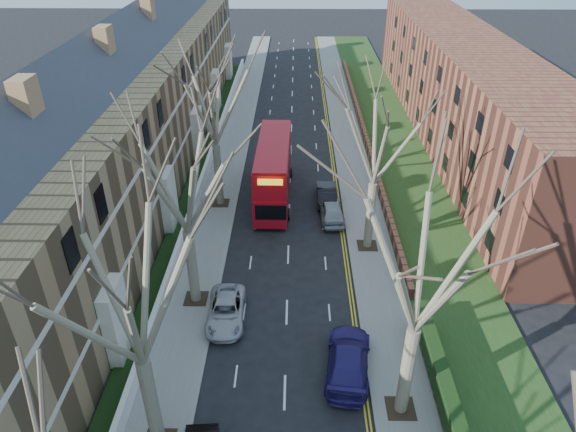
{
  "coord_description": "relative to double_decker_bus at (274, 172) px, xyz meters",
  "views": [
    {
      "loc": [
        0.43,
        -8.59,
        21.29
      ],
      "look_at": [
        -0.01,
        20.84,
        3.29
      ],
      "focal_mm": 32.0,
      "sensor_mm": 36.0,
      "label": 1
    }
  ],
  "objects": [
    {
      "name": "flats_right",
      "position": [
        18.79,
        13.58,
        2.65
      ],
      "size": [
        13.97,
        54.0,
        10.0
      ],
      "color": "brown",
      "rests_on": "ground"
    },
    {
      "name": "car_right_mid",
      "position": [
        4.63,
        -3.56,
        -1.56
      ],
      "size": [
        2.09,
        4.61,
        1.53
      ],
      "primitive_type": "imported",
      "rotation": [
        0.0,
        0.0,
        3.2
      ],
      "color": "#93989B",
      "rests_on": "ground"
    },
    {
      "name": "tree_left_dist",
      "position": [
        -4.37,
        -1.42,
        7.23
      ],
      "size": [
        10.5,
        10.5,
        14.71
      ],
      "color": "#6F654F",
      "rests_on": "ground"
    },
    {
      "name": "grass_verge_right",
      "position": [
        11.83,
        9.58,
        -2.18
      ],
      "size": [
        6.0,
        102.0,
        0.06
      ],
      "color": "#1D3814",
      "rests_on": "ground"
    },
    {
      "name": "car_left_far",
      "position": [
        -2.26,
        -15.09,
        -1.68
      ],
      "size": [
        2.29,
        4.73,
        1.3
      ],
      "primitive_type": "imported",
      "rotation": [
        0.0,
        0.0,
        0.03
      ],
      "color": "#ACABB1",
      "rests_on": "ground"
    },
    {
      "name": "car_right_near",
      "position": [
        4.64,
        -18.9,
        -1.53
      ],
      "size": [
        2.92,
        5.73,
        1.59
      ],
      "primitive_type": "imported",
      "rotation": [
        0.0,
        0.0,
        3.01
      ],
      "color": "navy",
      "rests_on": "ground"
    },
    {
      "name": "tree_left_mid",
      "position": [
        -4.37,
        -23.42,
        7.23
      ],
      "size": [
        10.5,
        10.5,
        14.71
      ],
      "color": "#6F654F",
      "rests_on": "ground"
    },
    {
      "name": "tree_right_far",
      "position": [
        7.03,
        -7.42,
        6.91
      ],
      "size": [
        10.15,
        10.15,
        14.22
      ],
      "color": "#6F654F",
      "rests_on": "ground"
    },
    {
      "name": "tree_left_far",
      "position": [
        -4.37,
        -13.42,
        6.91
      ],
      "size": [
        10.15,
        10.15,
        14.22
      ],
      "color": "#6F654F",
      "rests_on": "ground"
    },
    {
      "name": "terrace_left",
      "position": [
        -12.32,
        1.58,
        3.2
      ],
      "size": [
        9.7,
        78.0,
        13.6
      ],
      "color": "olive",
      "rests_on": "ground"
    },
    {
      "name": "tree_right_mid",
      "position": [
        7.03,
        -21.42,
        7.23
      ],
      "size": [
        10.5,
        10.5,
        14.71
      ],
      "color": "#6F654F",
      "rests_on": "ground"
    },
    {
      "name": "pavement_left",
      "position": [
        -4.67,
        9.58,
        -2.27
      ],
      "size": [
        3.0,
        102.0,
        0.12
      ],
      "primitive_type": "cube",
      "color": "slate",
      "rests_on": "ground"
    },
    {
      "name": "pavement_right",
      "position": [
        7.33,
        9.58,
        -2.27
      ],
      "size": [
        3.0,
        102.0,
        0.12
      ],
      "primitive_type": "cube",
      "color": "slate",
      "rests_on": "ground"
    },
    {
      "name": "front_wall_left",
      "position": [
        -6.32,
        1.58,
        -1.71
      ],
      "size": [
        0.3,
        78.0,
        1.0
      ],
      "color": "white",
      "rests_on": "ground"
    },
    {
      "name": "car_right_far",
      "position": [
        4.38,
        -0.77,
        -1.59
      ],
      "size": [
        1.61,
        4.49,
        1.47
      ],
      "primitive_type": "imported",
      "rotation": [
        0.0,
        0.0,
        3.13
      ],
      "color": "black",
      "rests_on": "ground"
    },
    {
      "name": "double_decker_bus",
      "position": [
        0.0,
        0.0,
        0.0
      ],
      "size": [
        3.01,
        11.38,
        4.73
      ],
      "rotation": [
        0.0,
        0.0,
        3.13
      ],
      "color": "#A20B16",
      "rests_on": "ground"
    }
  ]
}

